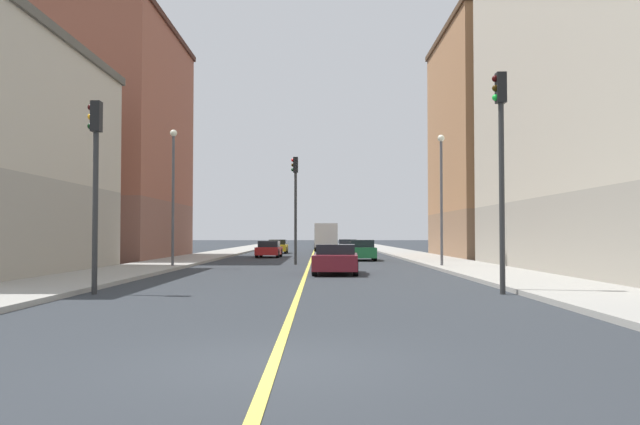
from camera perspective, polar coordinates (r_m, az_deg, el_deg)
The scene contains 17 objects.
ground_plane at distance 8.99m, azimuth -3.94°, elevation -13.12°, with size 400.00×400.00×0.00m, color #2C3036.
sidewalk_left at distance 58.32m, azimuth 7.68°, elevation -3.58°, with size 3.75×168.00×0.15m, color #9E9B93.
sidewalk_right at distance 58.50m, azimuth -8.57°, elevation -3.57°, with size 3.75×168.00×0.15m, color #9E9B93.
lane_center_stripe at distance 57.83m, azimuth -0.45°, elevation -3.68°, with size 0.16×154.00×0.01m, color #E5D14C.
building_left_mid at distance 52.15m, azimuth 16.90°, elevation 5.84°, with size 11.20×15.27×17.47m.
building_right_midblock at distance 49.95m, azimuth -18.85°, elevation 5.86°, with size 11.20×16.28×16.87m.
traffic_light_left_near at distance 19.89m, azimuth 15.74°, elevation 5.17°, with size 0.40×0.32×6.52m.
traffic_light_right_near at distance 20.22m, azimuth -18.94°, elevation 3.69°, with size 0.40×0.32×5.67m.
traffic_light_median_far at distance 37.92m, azimuth -2.01°, elevation 1.52°, with size 0.40×0.32×6.27m.
street_lamp_left_near at distance 34.49m, azimuth 10.76°, elevation 2.34°, with size 0.36×0.36×6.82m.
street_lamp_right_near at distance 34.43m, azimuth -12.58°, elevation 2.55°, with size 0.36×0.36×7.03m.
car_green at distance 44.09m, azimuth 3.85°, elevation -3.33°, with size 1.96×4.23×1.39m.
car_red at distance 50.10m, azimuth -4.31°, elevation -3.24°, with size 1.89×4.03×1.27m.
car_yellow at distance 61.08m, azimuth -3.57°, elevation -3.01°, with size 1.83×4.57×1.28m.
car_maroon at distance 28.80m, azimuth 1.57°, elevation -4.15°, with size 2.11×4.64×1.31m.
car_white at distance 58.97m, azimuth 2.61°, elevation -3.02°, with size 1.95×4.51×1.32m.
box_truck at distance 69.49m, azimuth 0.68°, elevation -2.11°, with size 2.46×7.78×2.90m.
Camera 1 is at (0.63, -8.80, 1.74)m, focal length 36.50 mm.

